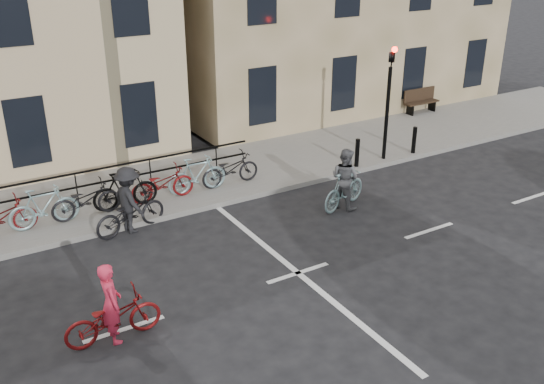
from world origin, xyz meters
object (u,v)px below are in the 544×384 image
cyclist_grey (344,184)px  cyclist_dark (130,207)px  bench (420,100)px  cyclist_pink (112,314)px  traffic_light (389,89)px

cyclist_grey → cyclist_dark: bearing=55.8°
bench → cyclist_pink: cyclist_pink is taller
traffic_light → cyclist_pink: (-10.44, -4.54, -1.89)m
bench → cyclist_dark: bearing=-164.2°
cyclist_grey → cyclist_pink: bearing=91.2°
traffic_light → cyclist_pink: 11.54m
traffic_light → cyclist_pink: bearing=-156.5°
cyclist_pink → cyclist_grey: 7.65m
cyclist_grey → traffic_light: bearing=-75.0°
bench → cyclist_grey: bearing=-145.7°
cyclist_pink → bench: bearing=-60.8°
cyclist_grey → cyclist_dark: 5.73m
cyclist_grey → bench: bearing=-73.5°
bench → cyclist_pink: bearing=-152.5°
cyclist_pink → cyclist_dark: bearing=-21.3°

